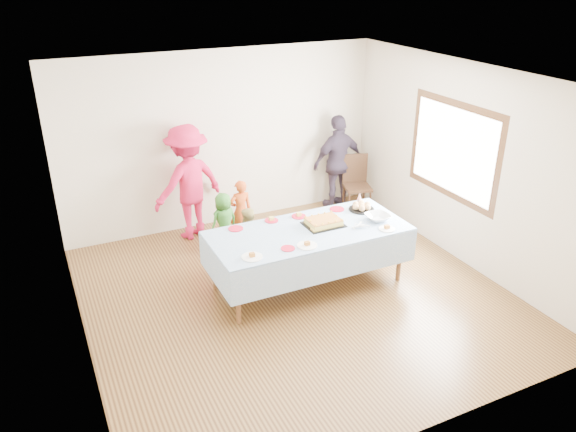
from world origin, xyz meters
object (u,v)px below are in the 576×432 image
dining_chair (356,180)px  birthday_cake (324,222)px  party_table (309,234)px  adult_left (188,182)px

dining_chair → birthday_cake: bearing=-116.4°
birthday_cake → dining_chair: dining_chair is taller
party_table → dining_chair: bearing=44.3°
birthday_cake → dining_chair: size_ratio=0.51×
dining_chair → party_table: bearing=-119.7°
birthday_cake → dining_chair: bearing=47.5°
adult_left → birthday_cake: bearing=103.3°
birthday_cake → adult_left: size_ratio=0.28×
dining_chair → adult_left: 2.78m
party_table → birthday_cake: birthday_cake is taller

